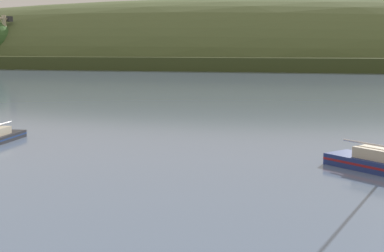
% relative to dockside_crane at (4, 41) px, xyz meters
% --- Properties ---
extents(far_shoreline_hill, '(569.67, 121.97, 49.20)m').
position_rel_dockside_crane_xyz_m(far_shoreline_hill, '(71.92, 35.68, -8.31)').
color(far_shoreline_hill, '#35401E').
rests_on(far_shoreline_hill, ground).
extents(dockside_crane, '(5.15, 14.00, 17.40)m').
position_rel_dockside_crane_xyz_m(dockside_crane, '(0.00, 0.00, 0.00)').
color(dockside_crane, '#4C4C51').
rests_on(dockside_crane, ground).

